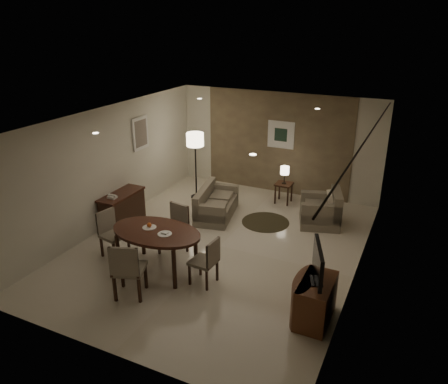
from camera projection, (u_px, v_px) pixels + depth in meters
The scene contains 31 objects.
room_shell at pixel (228, 180), 8.99m from camera, with size 5.50×7.00×2.70m.
taupe_accent at pixel (277, 143), 11.57m from camera, with size 3.96×0.03×2.70m, color #78674B.
curtain_wall at pixel (358, 212), 7.59m from camera, with size 0.08×6.70×2.58m, color #BCA892, non-canonical shape.
curtain_rod at pixel (367, 138), 7.10m from camera, with size 0.03×0.03×6.80m, color black.
art_back_frame at pixel (281, 135), 11.41m from camera, with size 0.72×0.03×0.72m, color silver.
art_back_canvas at pixel (281, 135), 11.40m from camera, with size 0.34×0.01×0.34m, color #1D3424.
art_left_frame at pixel (140, 133), 10.55m from camera, with size 0.03×0.60×0.80m, color silver.
art_left_canvas at pixel (141, 133), 10.55m from camera, with size 0.01×0.46×0.64m, color gray.
downlight_nl at pixel (96, 133), 7.20m from camera, with size 0.10×0.10×0.01m, color white.
downlight_nr at pixel (253, 155), 6.09m from camera, with size 0.10×0.10×0.01m, color white.
downlight_fl at pixel (199, 99), 10.22m from camera, with size 0.10×0.10×0.01m, color white.
downlight_fr at pixel (317, 109), 9.10m from camera, with size 0.10×0.10×0.01m, color white.
console_desk at pixel (122, 209), 10.01m from camera, with size 0.48×1.20×0.75m, color #3F1F14, non-canonical shape.
telephone at pixel (112, 196), 9.60m from camera, with size 0.20×0.14×0.09m, color white, non-canonical shape.
tv_cabinet at pixel (316, 301), 6.81m from camera, with size 0.48×0.90×0.70m, color brown, non-canonical shape.
flat_tv at pixel (318, 263), 6.57m from camera, with size 0.06×0.88×0.60m, color black, non-canonical shape.
dining_table at pixel (157, 251), 8.15m from camera, with size 1.76×1.10×0.82m, color #3F1F14, non-canonical shape.
chair_near at pixel (129, 268), 7.37m from camera, with size 0.51×0.51×1.05m, color #796F5D, non-canonical shape.
chair_far at pixel (173, 231), 8.71m from camera, with size 0.48×0.48×1.00m, color #796F5D, non-canonical shape.
chair_left at pixel (114, 235), 8.62m from camera, with size 0.45×0.45×0.94m, color #796F5D, non-canonical shape.
chair_right at pixel (203, 261), 7.74m from camera, with size 0.43×0.43×0.90m, color #796F5D, non-canonical shape.
plate_a at pixel (149, 227), 8.10m from camera, with size 0.26×0.26×0.02m, color white.
plate_b at pixel (165, 234), 7.86m from camera, with size 0.26×0.26×0.02m, color white.
fruit_apple at pixel (149, 225), 8.08m from camera, with size 0.09×0.09×0.09m, color #C84E16.
napkin at pixel (165, 233), 7.85m from camera, with size 0.12×0.08×0.03m, color white.
round_rug at pixel (265, 222), 10.21m from camera, with size 1.11×1.11×0.01m, color #3A3321.
sofa at pixel (217, 202), 10.42m from camera, with size 0.76×1.51×0.71m, color #796F5D, non-canonical shape.
armchair at pixel (320, 207), 9.98m from camera, with size 0.93×0.88×0.83m, color #796F5D, non-canonical shape.
side_table at pixel (284, 193), 11.20m from camera, with size 0.41×0.41×0.53m, color black, non-canonical shape.
table_lamp at pixel (285, 174), 11.01m from camera, with size 0.22×0.22×0.50m, color #FFEAC1, non-canonical shape.
floor_lamp at pixel (196, 166), 11.31m from camera, with size 0.44×0.44×1.75m, color #FFE5B7, non-canonical shape.
Camera 1 is at (3.55, -7.25, 4.47)m, focal length 35.00 mm.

